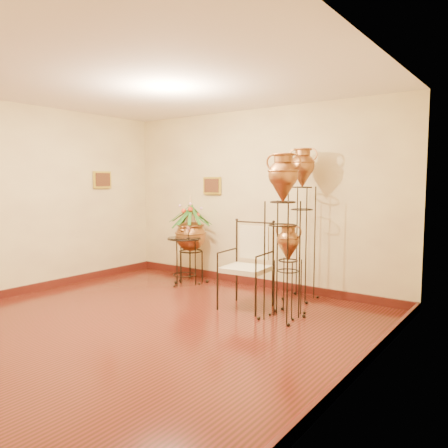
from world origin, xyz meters
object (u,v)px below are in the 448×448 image
Objects in this scene: side_table at (184,260)px; planter_urn at (191,232)px; amphora_mid at (282,236)px; amphora_tall at (302,222)px; armchair at (246,265)px.

planter_urn is at bearing 102.82° from side_table.
amphora_mid is 1.36× the size of planter_urn.
amphora_tall is 1.06× the size of amphora_mid.
amphora_tall is 1.88× the size of armchair.
amphora_tall reaches higher than planter_urn.
side_table is (-2.15, 0.66, -0.62)m from amphora_mid.
side_table is at bearing 162.84° from amphora_mid.
planter_urn is at bearing 158.12° from amphora_mid.
planter_urn is 1.31× the size of armchair.
amphora_mid reaches higher than armchair.
planter_urn is 1.53× the size of side_table.
amphora_tall reaches higher than armchair.
amphora_mid is at bearing -17.12° from armchair.
armchair is at bearing 168.37° from amphora_mid.
armchair is 1.17× the size of side_table.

